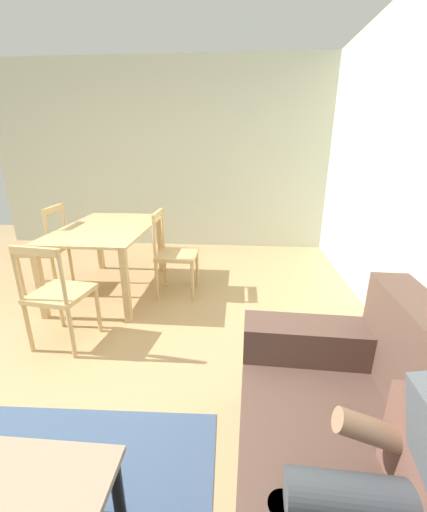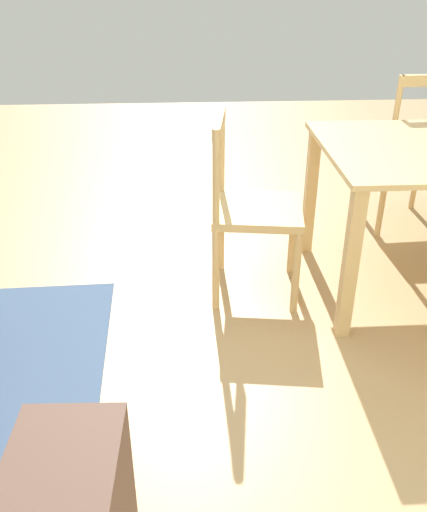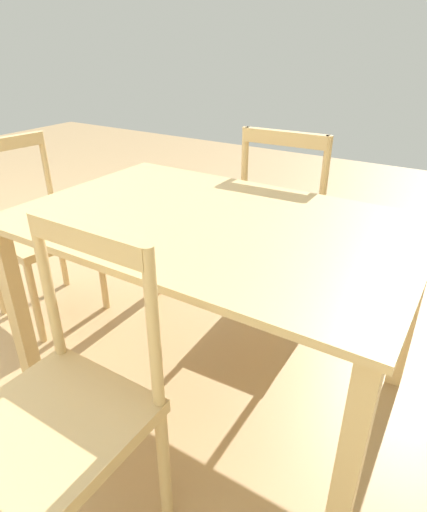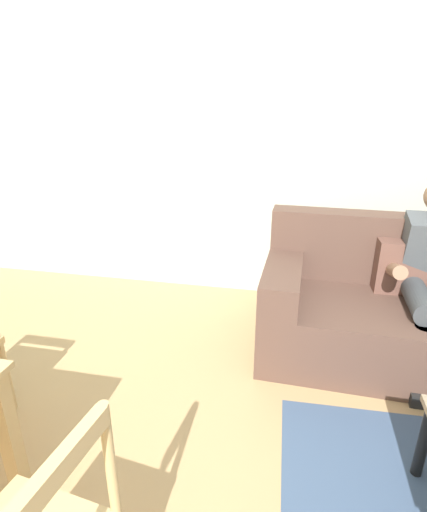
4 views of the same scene
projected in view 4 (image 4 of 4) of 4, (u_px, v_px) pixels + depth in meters
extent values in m
cube|color=beige|center=(248.00, 132.00, 3.26)|extent=(6.32, 0.12, 2.79)
cube|color=brown|center=(426.00, 335.00, 2.60)|extent=(2.16, 0.96, 0.42)
cube|color=brown|center=(427.00, 252.00, 2.74)|extent=(2.14, 0.28, 0.49)
cube|color=brown|center=(283.00, 277.00, 2.70)|extent=(0.27, 0.89, 0.21)
cube|color=brown|center=(407.00, 267.00, 2.66)|extent=(0.40, 0.15, 0.36)
cylinder|color=#3D4145|center=(419.00, 299.00, 2.47)|extent=(0.17, 0.45, 0.15)
cylinder|color=#8C664C|center=(418.00, 358.00, 2.37)|extent=(0.11, 0.11, 0.42)
cube|color=black|center=(416.00, 390.00, 2.36)|extent=(0.11, 0.24, 0.08)
cylinder|color=#8C664C|center=(394.00, 270.00, 2.56)|extent=(0.10, 0.35, 0.19)
cylinder|color=black|center=(423.00, 441.00, 1.81)|extent=(0.05, 0.05, 0.40)
cube|color=tan|center=(12.00, 448.00, 1.58)|extent=(0.06, 0.06, 0.72)
cylinder|color=tan|center=(7.00, 375.00, 2.21)|extent=(0.04, 0.04, 0.45)
cylinder|color=tan|center=(110.00, 468.00, 1.13)|extent=(0.03, 0.03, 0.45)
cube|color=tan|center=(55.00, 472.00, 0.89)|extent=(0.09, 0.38, 0.06)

